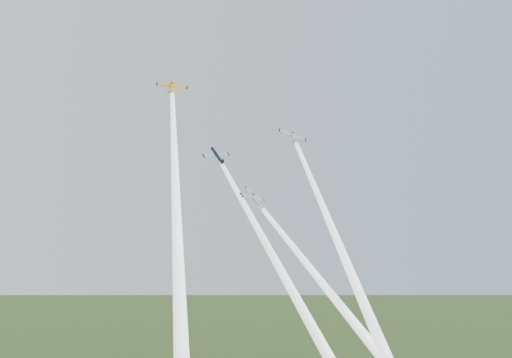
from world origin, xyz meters
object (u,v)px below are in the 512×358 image
plane_yellow (172,86)px  plane_silver_low (254,199)px  plane_navy (217,156)px  plane_silver_right (293,136)px

plane_yellow → plane_silver_low: (12.05, -14.07, -24.83)m
plane_navy → plane_silver_low: 14.09m
plane_navy → plane_silver_right: size_ratio=0.92×
plane_silver_right → plane_silver_low: plane_silver_right is taller
plane_navy → plane_silver_low: plane_navy is taller
plane_silver_right → plane_silver_low: (-16.85, -8.53, -15.95)m
plane_yellow → plane_silver_low: 30.98m
plane_yellow → plane_silver_right: plane_yellow is taller
plane_silver_right → plane_silver_low: 24.72m
plane_yellow → plane_navy: 18.05m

